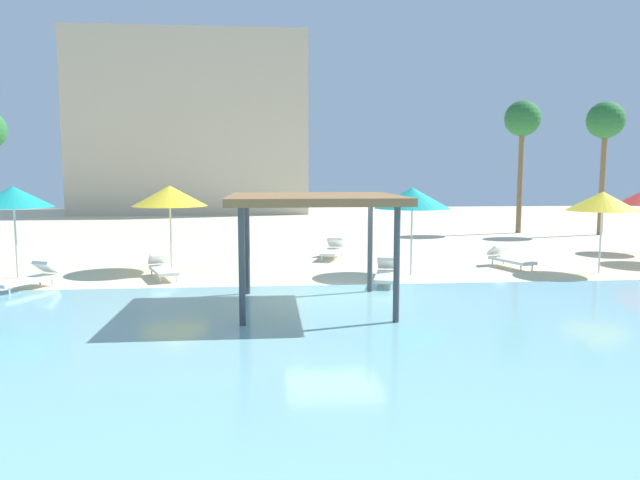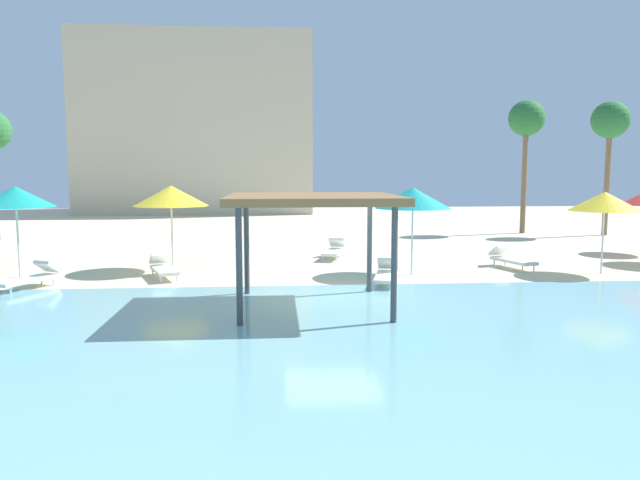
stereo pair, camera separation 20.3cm
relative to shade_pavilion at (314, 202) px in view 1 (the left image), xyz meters
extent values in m
plane|color=beige|center=(0.60, 1.16, -2.57)|extent=(80.00, 80.00, 0.00)
cube|color=#7AB7C1|center=(0.60, -4.09, -2.55)|extent=(44.00, 13.50, 0.04)
cylinder|color=#42474C|center=(-1.66, 1.66, -1.29)|extent=(0.14, 0.14, 2.57)
cylinder|color=#42474C|center=(1.66, 1.66, -1.29)|extent=(0.14, 0.14, 2.57)
cylinder|color=#42474C|center=(-1.66, -1.66, -1.29)|extent=(0.14, 0.14, 2.57)
cylinder|color=#42474C|center=(1.66, -1.66, -1.29)|extent=(0.14, 0.14, 2.57)
cube|color=olive|center=(0.00, 0.00, 0.09)|extent=(4.02, 4.02, 0.18)
cylinder|color=silver|center=(-4.35, 5.92, -1.49)|extent=(0.06, 0.06, 2.17)
cone|color=yellow|center=(-4.35, 5.92, -0.06)|extent=(2.47, 2.47, 0.68)
cylinder|color=silver|center=(-8.92, 4.90, -1.46)|extent=(0.06, 0.06, 2.21)
cone|color=teal|center=(-8.92, 4.90, -0.04)|extent=(2.35, 2.35, 0.65)
cylinder|color=silver|center=(3.49, 4.43, -1.50)|extent=(0.06, 0.06, 2.14)
cone|color=teal|center=(3.49, 4.43, -0.10)|extent=(2.43, 2.43, 0.67)
cylinder|color=silver|center=(9.70, 4.16, -1.55)|extent=(0.06, 0.06, 2.05)
cone|color=yellow|center=(9.70, 4.16, -0.21)|extent=(2.24, 2.24, 0.62)
cylinder|color=white|center=(7.70, 4.74, -2.46)|extent=(0.05, 0.05, 0.22)
cylinder|color=white|center=(7.25, 4.60, -2.46)|extent=(0.05, 0.05, 0.22)
cylinder|color=white|center=(7.27, 6.12, -2.46)|extent=(0.05, 0.05, 0.22)
cylinder|color=white|center=(6.81, 5.97, -2.46)|extent=(0.05, 0.05, 0.22)
cube|color=white|center=(7.26, 5.36, -2.30)|extent=(1.12, 1.90, 0.10)
cube|color=white|center=(7.03, 6.07, -2.02)|extent=(0.73, 0.67, 0.40)
cylinder|color=white|center=(-3.87, 3.73, -2.46)|extent=(0.05, 0.05, 0.22)
cylinder|color=white|center=(-4.31, 3.56, -2.46)|extent=(0.05, 0.05, 0.22)
cylinder|color=white|center=(-4.37, 5.08, -2.46)|extent=(0.05, 0.05, 0.22)
cylinder|color=white|center=(-4.82, 4.91, -2.46)|extent=(0.05, 0.05, 0.22)
cube|color=white|center=(-4.34, 4.32, -2.30)|extent=(1.19, 1.90, 0.10)
cube|color=white|center=(-4.60, 5.02, -2.02)|extent=(0.74, 0.69, 0.40)
cylinder|color=white|center=(1.34, 7.28, -2.46)|extent=(0.05, 0.05, 0.22)
cylinder|color=white|center=(0.88, 7.41, -2.46)|extent=(0.05, 0.05, 0.22)
cylinder|color=white|center=(1.75, 8.65, -2.46)|extent=(0.05, 0.05, 0.22)
cylinder|color=white|center=(1.29, 8.79, -2.46)|extent=(0.05, 0.05, 0.22)
cube|color=white|center=(1.31, 8.03, -2.30)|extent=(1.09, 1.90, 0.10)
cube|color=white|center=(1.53, 8.74, -2.02)|extent=(0.72, 0.66, 0.40)
cylinder|color=white|center=(-8.01, 2.11, -2.46)|extent=(0.05, 0.05, 0.22)
cylinder|color=white|center=(-7.35, 3.39, -2.46)|extent=(0.05, 0.05, 0.22)
cylinder|color=white|center=(-7.77, 3.61, -2.46)|extent=(0.05, 0.05, 0.22)
cube|color=white|center=(-7.89, 2.86, -2.30)|extent=(1.36, 1.87, 0.10)
cube|color=white|center=(-7.55, 3.52, -2.02)|extent=(0.77, 0.73, 0.40)
cylinder|color=white|center=(2.37, 1.88, -2.46)|extent=(0.05, 0.05, 0.22)
cylinder|color=white|center=(1.90, 2.00, -2.46)|extent=(0.05, 0.05, 0.22)
cylinder|color=white|center=(2.73, 3.28, -2.46)|extent=(0.05, 0.05, 0.22)
cylinder|color=white|center=(2.26, 3.40, -2.46)|extent=(0.05, 0.05, 0.22)
cube|color=white|center=(2.32, 2.64, -2.30)|extent=(1.03, 1.89, 0.10)
cube|color=white|center=(2.50, 3.36, -2.02)|extent=(0.71, 0.64, 0.40)
cylinder|color=brown|center=(12.50, 16.85, 0.33)|extent=(0.28, 0.28, 5.79)
sphere|color=#286B33|center=(12.50, 16.85, 3.57)|extent=(1.90, 1.90, 1.90)
cylinder|color=brown|center=(16.36, 15.49, 0.24)|extent=(0.28, 0.28, 5.62)
sphere|color=#286B33|center=(16.36, 15.49, 3.40)|extent=(1.90, 1.90, 1.90)
cube|color=beige|center=(-7.12, 36.69, 4.46)|extent=(18.34, 10.38, 14.05)
camera|label=1|loc=(-1.09, -14.00, 0.72)|focal=33.03mm
camera|label=2|loc=(-0.89, -14.02, 0.72)|focal=33.03mm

